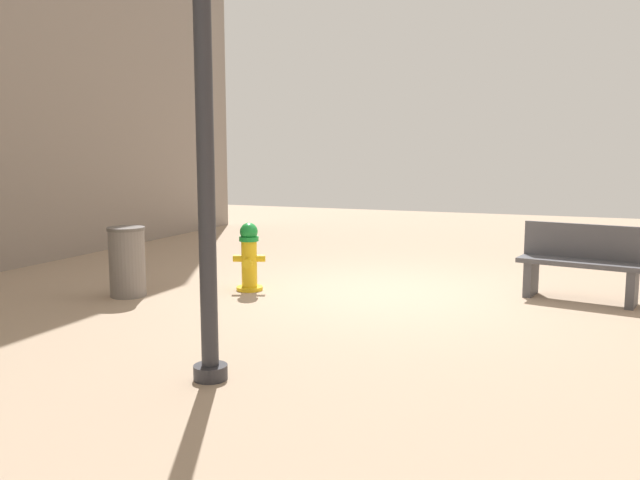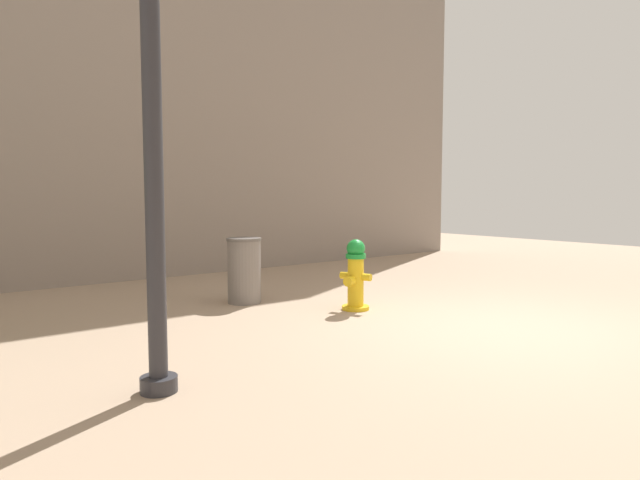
% 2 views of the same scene
% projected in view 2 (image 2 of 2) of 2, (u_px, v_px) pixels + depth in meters
% --- Properties ---
extents(ground_plane, '(23.40, 23.40, 0.00)m').
position_uv_depth(ground_plane, '(500.00, 329.00, 6.12)').
color(ground_plane, tan).
extents(fire_hydrant, '(0.43, 0.42, 0.92)m').
position_uv_depth(fire_hydrant, '(355.00, 274.00, 7.14)').
color(fire_hydrant, gold).
rests_on(fire_hydrant, ground_plane).
extents(street_lamp, '(0.36, 0.36, 4.11)m').
position_uv_depth(street_lamp, '(151.00, 48.00, 3.98)').
color(street_lamp, '#2D2D33').
rests_on(street_lamp, ground_plane).
extents(trash_bin, '(0.48, 0.48, 0.90)m').
position_uv_depth(trash_bin, '(244.00, 270.00, 7.61)').
color(trash_bin, slate).
rests_on(trash_bin, ground_plane).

